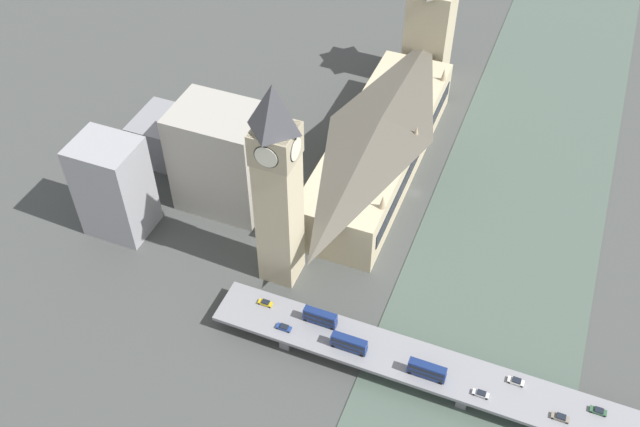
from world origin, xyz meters
TOP-DOWN VIEW (x-y plane):
  - ground_plane at (0.00, 0.00)m, footprint 600.00×600.00m
  - river_water at (-35.13, 0.00)m, footprint 58.26×360.00m
  - parliament_hall at (16.63, -8.00)m, footprint 27.73×98.28m
  - clock_tower at (29.27, 50.68)m, footprint 12.29×12.29m
  - victoria_tower at (16.69, -69.70)m, footprint 17.11×17.11m
  - road_bridge at (-35.13, 71.54)m, footprint 148.53×14.63m
  - double_decker_bus_lead at (-1.66, 74.31)m, footprint 10.42×2.51m
  - double_decker_bus_mid at (9.13, 68.89)m, footprint 10.04×2.48m
  - double_decker_bus_rear at (-24.18, 74.77)m, footprint 10.58×2.50m
  - car_northbound_lead at (-39.33, 75.14)m, footprint 4.49×1.76m
  - car_northbound_mid at (18.00, 74.74)m, footprint 4.47×1.90m
  - car_northbound_tail at (-59.98, 74.35)m, footprint 4.57×1.87m
  - car_southbound_lead at (26.62, 68.69)m, footprint 4.35×1.77m
  - car_southbound_mid at (-68.91, 68.82)m, footprint 4.30×1.83m
  - car_southbound_tail at (-47.31, 67.91)m, footprint 4.45×1.93m
  - city_block_west at (86.22, 13.24)m, footprint 32.77×21.44m
  - city_block_center at (60.85, 27.25)m, footprint 29.98×22.51m
  - city_block_east at (87.63, 51.76)m, footprint 20.38×17.01m

SIDE VIEW (x-z plane):
  - ground_plane at x=0.00m, z-range 0.00..0.00m
  - river_water at x=-35.13m, z-range 0.00..0.30m
  - road_bridge at x=-35.13m, z-range 1.81..7.57m
  - car_northbound_mid at x=18.00m, z-range 5.77..7.06m
  - car_southbound_mid at x=-68.91m, z-range 5.77..7.09m
  - car_northbound_lead at x=-39.33m, z-range 5.78..7.13m
  - car_northbound_tail at x=-59.98m, z-range 5.75..7.17m
  - car_southbound_lead at x=26.62m, z-range 5.76..7.17m
  - car_southbound_tail at x=-47.31m, z-range 5.77..7.21m
  - city_block_west at x=86.22m, z-range 0.00..16.48m
  - double_decker_bus_mid at x=9.13m, z-range 6.01..10.91m
  - double_decker_bus_lead at x=-1.66m, z-range 6.02..10.97m
  - double_decker_bus_rear at x=-24.18m, z-range 6.03..11.08m
  - parliament_hall at x=16.63m, z-range -0.08..23.43m
  - city_block_east at x=87.63m, z-range 0.00..35.15m
  - city_block_center at x=60.85m, z-range 0.00..37.72m
  - victoria_tower at x=16.69m, z-range -2.00..51.73m
  - clock_tower at x=29.27m, z-range 2.72..74.36m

